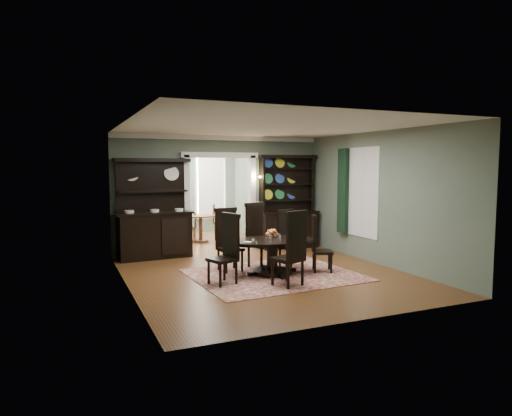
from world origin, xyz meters
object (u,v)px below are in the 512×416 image
Objects in this scene: dining_table at (272,250)px; parlor_table at (201,224)px; welsh_dresser at (288,214)px; sideboard at (154,223)px.

dining_table is 4.46m from parlor_table.
sideboard is at bearing -174.30° from welsh_dresser.
welsh_dresser is 2.67m from parlor_table.
dining_table is 3.21m from welsh_dresser.
dining_table is at bearing -58.32° from sideboard.
welsh_dresser reaches higher than dining_table.
sideboard reaches higher than dining_table.
welsh_dresser is at bearing -42.52° from parlor_table.
parlor_table is at bearing 143.06° from welsh_dresser.
dining_table is at bearing -117.39° from welsh_dresser.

